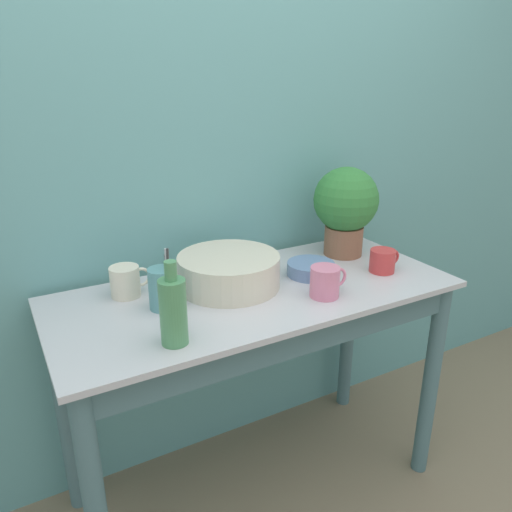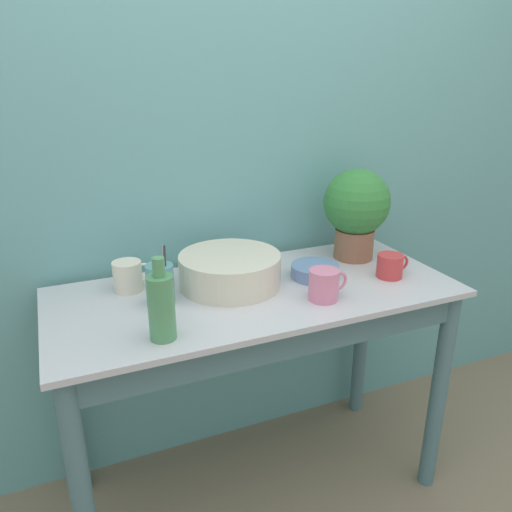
{
  "view_description": "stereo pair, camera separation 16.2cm",
  "coord_description": "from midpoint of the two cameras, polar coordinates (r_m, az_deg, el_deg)",
  "views": [
    {
      "loc": [
        -0.74,
        -1.03,
        1.53
      ],
      "look_at": [
        0.0,
        0.3,
        0.96
      ],
      "focal_mm": 35.0,
      "sensor_mm": 36.0,
      "label": 1
    },
    {
      "loc": [
        -0.59,
        -1.1,
        1.53
      ],
      "look_at": [
        0.0,
        0.3,
        0.96
      ],
      "focal_mm": 35.0,
      "sensor_mm": 36.0,
      "label": 2
    }
  ],
  "objects": [
    {
      "name": "wall_back",
      "position": [
        1.87,
        -7.87,
        10.22
      ],
      "size": [
        6.0,
        0.05,
        2.4
      ],
      "color": "#609E9E",
      "rests_on": "ground_plane"
    },
    {
      "name": "mug_cream",
      "position": [
        1.68,
        -17.37,
        -2.84
      ],
      "size": [
        0.13,
        0.1,
        0.1
      ],
      "color": "beige",
      "rests_on": "counter_table"
    },
    {
      "name": "utensil_cup",
      "position": [
        1.56,
        -13.55,
        -3.67
      ],
      "size": [
        0.09,
        0.09,
        0.2
      ],
      "color": "#569399",
      "rests_on": "counter_table"
    },
    {
      "name": "mug_red",
      "position": [
        1.84,
        11.88,
        -0.57
      ],
      "size": [
        0.12,
        0.09,
        0.08
      ],
      "color": "#C63838",
      "rests_on": "counter_table"
    },
    {
      "name": "mug_pink",
      "position": [
        1.61,
        5.09,
        -3.0
      ],
      "size": [
        0.13,
        0.1,
        0.1
      ],
      "color": "pink",
      "rests_on": "counter_table"
    },
    {
      "name": "bowl_wash_large",
      "position": [
        1.68,
        -5.89,
        -1.79
      ],
      "size": [
        0.34,
        0.34,
        0.11
      ],
      "color": "beige",
      "rests_on": "counter_table"
    },
    {
      "name": "bowl_small_blue",
      "position": [
        1.78,
        3.7,
        -1.5
      ],
      "size": [
        0.17,
        0.17,
        0.05
      ],
      "color": "#6684B2",
      "rests_on": "counter_table"
    },
    {
      "name": "counter_table",
      "position": [
        1.73,
        -2.33,
        -9.53
      ],
      "size": [
        1.35,
        0.59,
        0.84
      ],
      "color": "slate",
      "rests_on": "ground_plane"
    },
    {
      "name": "bottle_tall",
      "position": [
        1.35,
        -12.9,
        -6.12
      ],
      "size": [
        0.07,
        0.07,
        0.24
      ],
      "color": "#4C8C59",
      "rests_on": "counter_table"
    },
    {
      "name": "potted_plant",
      "position": [
        1.94,
        7.86,
        5.69
      ],
      "size": [
        0.25,
        0.25,
        0.35
      ],
      "color": "#8C5B42",
      "rests_on": "counter_table"
    }
  ]
}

